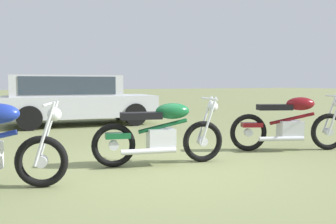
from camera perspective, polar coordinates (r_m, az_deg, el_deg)
name	(u,v)px	position (r m, az deg, el deg)	size (l,w,h in m)	color
ground_plane	(168,166)	(5.33, 0.05, -8.60)	(120.00, 120.00, 0.00)	olive
motorcycle_green	(161,133)	(5.35, -1.08, -3.38)	(1.99, 0.70, 1.02)	black
motorcycle_maroon	(290,124)	(6.82, 18.96, -1.78)	(2.06, 1.03, 1.02)	black
car_silver	(73,96)	(10.71, -14.89, 2.46)	(4.32, 2.16, 1.43)	#B2B5BA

